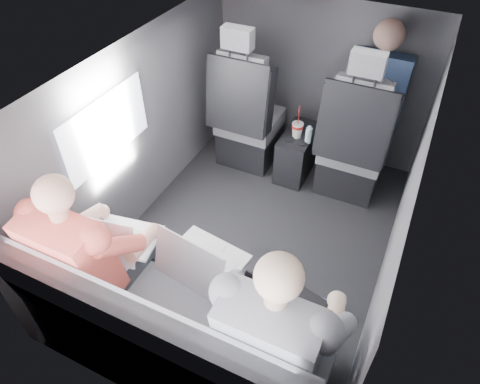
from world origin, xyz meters
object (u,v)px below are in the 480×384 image
at_px(rear_bench, 172,338).
at_px(water_bottle, 309,135).
at_px(laptop_silver, 201,260).
at_px(passenger_rear_left, 96,254).
at_px(soda_cup, 297,129).
at_px(laptop_white, 118,239).
at_px(passenger_front_right, 375,95).
at_px(front_seat_left, 247,122).
at_px(front_seat_right, 353,150).
at_px(laptop_black, 280,304).
at_px(center_console, 297,153).
at_px(passenger_rear_right, 280,331).

distance_m(rear_bench, water_bottle, 1.86).
distance_m(laptop_silver, passenger_rear_left, 0.56).
xyz_separation_m(soda_cup, passenger_rear_left, (-0.49, -1.79, 0.16)).
bearing_deg(laptop_white, passenger_front_right, 64.06).
bearing_deg(passenger_front_right, rear_bench, -102.77).
xyz_separation_m(front_seat_left, rear_bench, (0.45, -1.90, -0.09)).
bearing_deg(laptop_silver, laptop_white, -172.21).
distance_m(front_seat_right, soda_cup, 0.46).
distance_m(soda_cup, laptop_black, 1.74).
bearing_deg(soda_cup, laptop_silver, -88.84).
bearing_deg(laptop_silver, center_console, 90.96).
bearing_deg(laptop_black, passenger_rear_left, -172.48).
xyz_separation_m(front_seat_right, laptop_black, (0.05, -1.68, 0.24)).
relative_size(water_bottle, passenger_front_right, 0.16).
height_order(front_seat_left, laptop_black, front_seat_left).
height_order(laptop_white, laptop_silver, laptop_silver).
height_order(front_seat_left, laptop_silver, front_seat_left).
distance_m(front_seat_left, laptop_black, 1.94).
relative_size(center_console, water_bottle, 3.28).
distance_m(laptop_white, passenger_front_right, 2.15).
height_order(front_seat_left, soda_cup, front_seat_left).
relative_size(laptop_white, passenger_rear_right, 0.32).
relative_size(front_seat_left, laptop_black, 3.09).
relative_size(front_seat_right, laptop_silver, 2.89).
distance_m(front_seat_left, laptop_silver, 1.70).
height_order(laptop_silver, passenger_rear_right, passenger_rear_right).
bearing_deg(center_console, front_seat_left, -174.93).
bearing_deg(passenger_front_right, water_bottle, -141.91).
height_order(water_bottle, laptop_silver, laptop_silver).
bearing_deg(laptop_black, passenger_front_right, 90.20).
relative_size(water_bottle, laptop_silver, 0.33).
height_order(center_console, laptop_silver, laptop_silver).
bearing_deg(rear_bench, passenger_rear_left, 169.06).
height_order(passenger_rear_left, passenger_rear_right, passenger_rear_right).
relative_size(laptop_silver, passenger_front_right, 0.49).
xyz_separation_m(rear_bench, passenger_rear_right, (0.55, 0.09, 0.33)).
bearing_deg(center_console, soda_cup, -94.60).
distance_m(rear_bench, laptop_silver, 0.44).
bearing_deg(passenger_rear_right, front_seat_right, 93.08).
relative_size(soda_cup, passenger_rear_left, 0.23).
xyz_separation_m(front_seat_left, soda_cup, (0.45, -0.02, 0.07)).
distance_m(soda_cup, water_bottle, 0.11).
xyz_separation_m(front_seat_right, passenger_rear_right, (0.10, -1.81, 0.24)).
height_order(rear_bench, laptop_silver, rear_bench).
distance_m(laptop_silver, passenger_rear_right, 0.56).
relative_size(front_seat_left, water_bottle, 8.65).
xyz_separation_m(front_seat_left, passenger_front_right, (0.94, 0.26, 0.36)).
height_order(rear_bench, passenger_rear_left, passenger_rear_left).
bearing_deg(laptop_silver, soda_cup, 91.16).
bearing_deg(laptop_black, laptop_white, 179.98).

